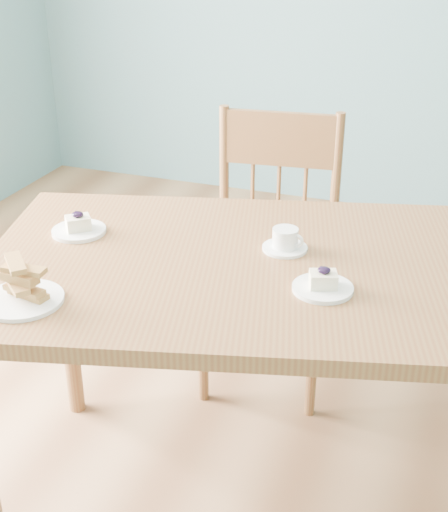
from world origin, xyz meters
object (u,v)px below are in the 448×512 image
(dining_table, at_px, (271,290))
(cheesecake_plate_far, at_px, (79,227))
(dining_chair, at_px, (270,253))
(cheesecake_plate_near, at_px, (323,285))
(biscotti_plate, at_px, (21,289))
(coffee_cup, at_px, (285,241))

(dining_table, xyz_separation_m, cheesecake_plate_far, (-0.56, -0.01, 0.10))
(dining_chair, distance_m, cheesecake_plate_far, 0.81)
(dining_table, height_order, dining_chair, dining_chair)
(cheesecake_plate_near, height_order, cheesecake_plate_far, cheesecake_plate_far)
(dining_chair, xyz_separation_m, cheesecake_plate_near, (0.34, -0.74, 0.31))
(cheesecake_plate_far, relative_size, biscotti_plate, 0.79)
(cheesecake_plate_near, xyz_separation_m, coffee_cup, (-0.14, 0.18, 0.01))
(dining_chair, height_order, biscotti_plate, dining_chair)
(coffee_cup, relative_size, biscotti_plate, 0.63)
(dining_table, height_order, biscotti_plate, biscotti_plate)
(dining_chair, distance_m, cheesecake_plate_near, 0.87)
(dining_table, xyz_separation_m, cheesecake_plate_near, (0.15, -0.10, 0.10))
(coffee_cup, bearing_deg, dining_table, -84.57)
(cheesecake_plate_far, xyz_separation_m, biscotti_plate, (0.08, -0.38, 0.02))
(coffee_cup, bearing_deg, dining_chair, 122.54)
(cheesecake_plate_far, bearing_deg, dining_table, 0.94)
(cheesecake_plate_near, bearing_deg, cheesecake_plate_far, 172.68)
(dining_table, height_order, cheesecake_plate_far, cheesecake_plate_far)
(dining_table, distance_m, cheesecake_plate_far, 0.57)
(dining_chair, distance_m, coffee_cup, 0.67)
(dining_table, relative_size, coffee_cup, 13.89)
(dining_chair, height_order, coffee_cup, dining_chair)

